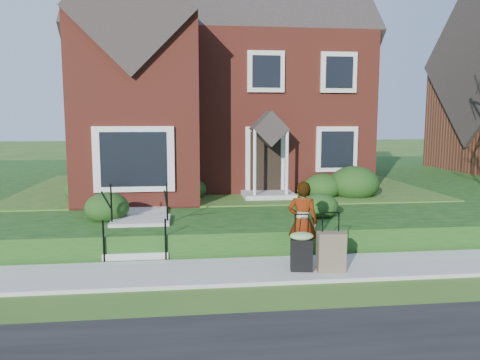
{
  "coord_description": "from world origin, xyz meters",
  "views": [
    {
      "loc": [
        -1.41,
        -9.08,
        3.09
      ],
      "look_at": [
        -0.1,
        2.0,
        1.64
      ],
      "focal_mm": 35.0,
      "sensor_mm": 36.0,
      "label": 1
    }
  ],
  "objects": [
    {
      "name": "suitcase_black",
      "position": [
        0.87,
        -0.23,
        0.53
      ],
      "size": [
        0.53,
        0.46,
        1.15
      ],
      "rotation": [
        0.0,
        0.0,
        -0.17
      ],
      "color": "black",
      "rests_on": "sidewalk"
    },
    {
      "name": "suitcase_olive",
      "position": [
        1.45,
        -0.32,
        0.48
      ],
      "size": [
        0.56,
        0.34,
        1.18
      ],
      "rotation": [
        0.0,
        0.0,
        -0.06
      ],
      "color": "brown",
      "rests_on": "sidewalk"
    },
    {
      "name": "front_steps",
      "position": [
        -2.5,
        1.84,
        0.47
      ],
      "size": [
        1.4,
        2.02,
        1.5
      ],
      "color": "#9E9B93",
      "rests_on": "ground"
    },
    {
      "name": "foundation_shrubs",
      "position": [
        0.69,
        4.87,
        1.06
      ],
      "size": [
        9.86,
        4.16,
        1.11
      ],
      "color": "#15340F",
      "rests_on": "terrace"
    },
    {
      "name": "terrace",
      "position": [
        4.0,
        10.9,
        0.3
      ],
      "size": [
        44.0,
        20.0,
        0.6
      ],
      "primitive_type": "cube",
      "color": "#10380F",
      "rests_on": "ground"
    },
    {
      "name": "woman",
      "position": [
        1.03,
        0.33,
        0.95
      ],
      "size": [
        0.73,
        0.6,
        1.73
      ],
      "primitive_type": "imported",
      "rotation": [
        0.0,
        0.0,
        2.79
      ],
      "color": "#999999",
      "rests_on": "sidewalk"
    },
    {
      "name": "sidewalk",
      "position": [
        0.0,
        0.0,
        0.04
      ],
      "size": [
        60.0,
        1.6,
        0.08
      ],
      "primitive_type": "cube",
      "color": "#9E9B93",
      "rests_on": "ground"
    },
    {
      "name": "ground",
      "position": [
        0.0,
        0.0,
        0.0
      ],
      "size": [
        120.0,
        120.0,
        0.0
      ],
      "primitive_type": "plane",
      "color": "#2D5119",
      "rests_on": "ground"
    },
    {
      "name": "main_house",
      "position": [
        -0.21,
        9.61,
        5.26
      ],
      "size": [
        10.4,
        10.2,
        9.4
      ],
      "color": "maroon",
      "rests_on": "terrace"
    },
    {
      "name": "walkway",
      "position": [
        -2.5,
        5.0,
        0.63
      ],
      "size": [
        1.2,
        6.0,
        0.06
      ],
      "primitive_type": "cube",
      "color": "#9E9B93",
      "rests_on": "terrace"
    }
  ]
}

